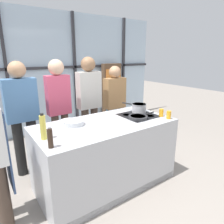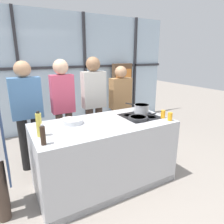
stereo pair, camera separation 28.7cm
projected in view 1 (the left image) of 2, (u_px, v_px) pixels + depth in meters
ground_plane at (106, 182)px, 2.98m from camera, size 18.00×18.00×0.00m
back_window_wall at (44, 74)px, 4.60m from camera, size 6.40×0.10×2.80m
bookshelf at (112, 93)px, 5.61m from camera, size 0.55×0.19×1.60m
demo_island at (106, 154)px, 2.85m from camera, size 1.90×0.96×0.94m
spectator_far_left at (22, 113)px, 2.97m from camera, size 0.46×0.25×1.75m
spectator_center_left at (59, 104)px, 3.28m from camera, size 0.38×0.25×1.77m
spectator_center_right at (89, 100)px, 3.59m from camera, size 0.42×0.25×1.80m
spectator_far_right at (115, 102)px, 3.94m from camera, size 0.42×0.23×1.63m
frying_pan at (138, 117)px, 2.89m from camera, size 0.50×0.28×0.04m
saucepan at (139, 108)px, 3.20m from camera, size 0.24×0.42×0.14m
white_plate at (69, 121)px, 2.78m from camera, size 0.24×0.24×0.01m
mixing_bowl at (74, 122)px, 2.63m from camera, size 0.27×0.27×0.06m
oil_bottle at (43, 127)px, 2.16m from camera, size 0.06×0.06×0.30m
pepper_grinder at (50, 138)px, 1.97m from camera, size 0.05×0.05×0.23m
juice_glass_near at (169, 115)px, 2.88m from camera, size 0.06×0.06×0.12m
juice_glass_far at (161, 113)px, 2.99m from camera, size 0.06×0.06×0.12m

